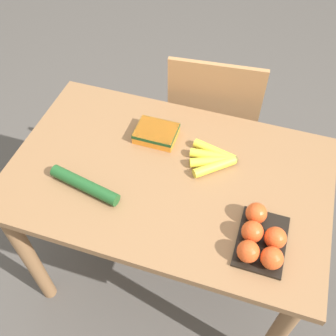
{
  "coord_description": "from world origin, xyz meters",
  "views": [
    {
      "loc": [
        0.26,
        -0.8,
        1.82
      ],
      "look_at": [
        0.0,
        0.0,
        0.79
      ],
      "focal_mm": 42.0,
      "sensor_mm": 36.0,
      "label": 1
    }
  ],
  "objects_px": {
    "carrot_bag": "(156,133)",
    "chair": "(213,124)",
    "tomato_pack": "(261,239)",
    "banana_bunch": "(214,159)",
    "cucumber_near": "(85,185)"
  },
  "relations": [
    {
      "from": "chair",
      "to": "tomato_pack",
      "type": "height_order",
      "value": "chair"
    },
    {
      "from": "chair",
      "to": "tomato_pack",
      "type": "relative_size",
      "value": 4.31
    },
    {
      "from": "banana_bunch",
      "to": "cucumber_near",
      "type": "bearing_deg",
      "value": -147.0
    },
    {
      "from": "carrot_bag",
      "to": "chair",
      "type": "bearing_deg",
      "value": 70.84
    },
    {
      "from": "banana_bunch",
      "to": "cucumber_near",
      "type": "xyz_separation_m",
      "value": [
        -0.38,
        -0.25,
        0.0
      ]
    },
    {
      "from": "chair",
      "to": "carrot_bag",
      "type": "bearing_deg",
      "value": 65.22
    },
    {
      "from": "tomato_pack",
      "to": "chair",
      "type": "bearing_deg",
      "value": 112.14
    },
    {
      "from": "tomato_pack",
      "to": "cucumber_near",
      "type": "xyz_separation_m",
      "value": [
        -0.59,
        0.03,
        -0.02
      ]
    },
    {
      "from": "chair",
      "to": "tomato_pack",
      "type": "xyz_separation_m",
      "value": [
        0.3,
        -0.73,
        0.31
      ]
    },
    {
      "from": "carrot_bag",
      "to": "banana_bunch",
      "type": "bearing_deg",
      "value": -12.33
    },
    {
      "from": "carrot_bag",
      "to": "tomato_pack",
      "type": "bearing_deg",
      "value": -36.61
    },
    {
      "from": "carrot_bag",
      "to": "cucumber_near",
      "type": "xyz_separation_m",
      "value": [
        -0.15,
        -0.3,
        -0.0
      ]
    },
    {
      "from": "chair",
      "to": "cucumber_near",
      "type": "bearing_deg",
      "value": 62.0
    },
    {
      "from": "carrot_bag",
      "to": "cucumber_near",
      "type": "bearing_deg",
      "value": -116.54
    },
    {
      "from": "banana_bunch",
      "to": "tomato_pack",
      "type": "bearing_deg",
      "value": -53.04
    }
  ]
}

